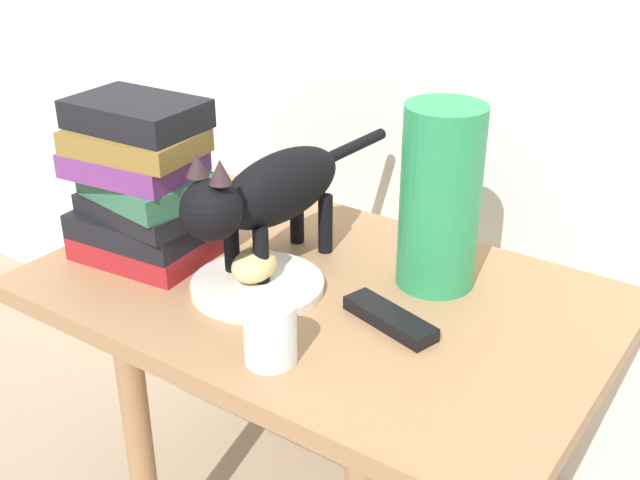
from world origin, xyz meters
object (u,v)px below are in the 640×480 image
Objects in this scene: green_vase at (440,198)px; plate at (257,285)px; bread_roll at (254,265)px; candle_jar at (270,335)px; book_stack at (141,185)px; tv_remote at (390,318)px; cat at (268,193)px; side_table at (320,327)px.

plate is at bearing -140.13° from green_vase.
candle_jar reaches higher than bread_roll.
book_stack is 3.13× the size of candle_jar.
green_vase is 0.20m from tv_remote.
candle_jar is 0.57× the size of tv_remote.
green_vase is at bearing 107.92° from tv_remote.
green_vase reaches higher than candle_jar.
book_stack is 1.77× the size of tv_remote.
book_stack is at bearing -173.52° from bread_roll.
candle_jar is (0.15, -0.20, -0.09)m from cat.
book_stack is (-0.28, -0.08, 0.20)m from side_table.
side_table is 4.27× the size of plate.
bread_roll is at bearing -141.31° from green_vase.
candle_jar is at bearing -18.43° from book_stack.
book_stack is 0.45m from tv_remote.
cat reaches higher than bread_roll.
green_vase reaches higher than bread_roll.
green_vase reaches higher than plate.
plate is 0.14m from cat.
green_vase reaches higher than book_stack.
candle_jar reaches higher than side_table.
tv_remote is at bearing -7.91° from cat.
cat is (-0.02, 0.06, 0.09)m from bread_roll.
cat is 3.20× the size of tv_remote.
bread_roll reaches higher than side_table.
cat reaches higher than plate.
book_stack is at bearing -174.32° from plate.
plate is (-0.07, -0.06, 0.08)m from side_table.
tv_remote is (0.43, 0.05, -0.12)m from book_stack.
bread_roll is 0.22m from book_stack.
plate is 0.19m from candle_jar.
bread_roll is at bearing -157.66° from tv_remote.
green_vase is at bearing 75.78° from candle_jar.
cat is at bearing 23.61° from book_stack.
plate is 1.35× the size of tv_remote.
book_stack is (-0.19, -0.08, -0.00)m from cat.
book_stack is at bearing -157.77° from tv_remote.
tv_remote is at bearing -12.84° from side_table.
plate is at bearing -69.99° from cat.
cat is 0.21m from book_stack.
plate is at bearing -140.56° from side_table.
bread_roll is 0.28× the size of green_vase.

